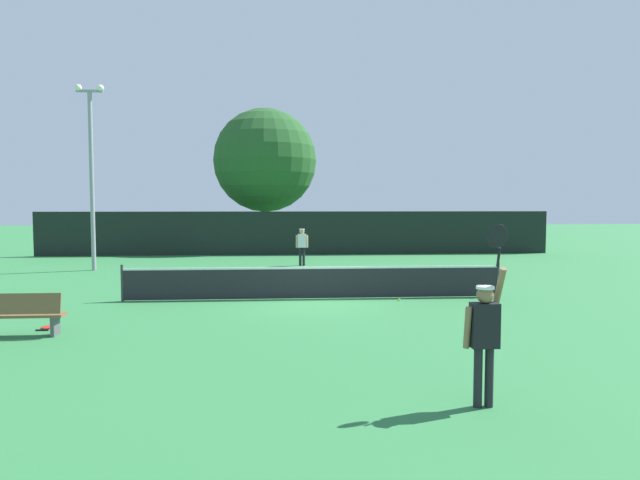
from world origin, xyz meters
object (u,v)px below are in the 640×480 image
(tennis_ball, at_px, (399,300))
(spare_racket, at_px, (47,327))
(parked_car_near, at_px, (167,235))
(player_receiving, at_px, (302,243))
(light_pole, at_px, (91,165))
(player_serving, at_px, (485,327))
(courtside_bench, at_px, (20,314))
(large_tree, at_px, (265,161))

(tennis_ball, relative_size, spare_racket, 0.13)
(spare_racket, xyz_separation_m, parked_car_near, (-2.18, 24.64, 0.76))
(player_receiving, distance_m, light_pole, 9.66)
(tennis_ball, relative_size, parked_car_near, 0.02)
(player_serving, distance_m, courtside_bench, 9.63)
(large_tree, height_order, parked_car_near, large_tree)
(player_serving, xyz_separation_m, courtside_bench, (-8.36, 4.73, -0.65))
(player_serving, height_order, courtside_bench, player_serving)
(tennis_ball, distance_m, spare_racket, 9.27)
(tennis_ball, bearing_deg, courtside_bench, -157.18)
(spare_racket, xyz_separation_m, courtside_bench, (-0.23, -0.82, 0.46))
(spare_racket, bearing_deg, light_pole, 102.98)
(player_serving, relative_size, courtside_bench, 1.42)
(spare_racket, distance_m, parked_car_near, 24.75)
(parked_car_near, bearing_deg, courtside_bench, -88.89)
(player_serving, xyz_separation_m, parked_car_near, (-10.31, 30.20, -0.35))
(spare_racket, height_order, courtside_bench, courtside_bench)
(spare_racket, xyz_separation_m, light_pole, (-2.62, 11.37, 4.46))
(light_pole, distance_m, large_tree, 12.52)
(player_receiving, height_order, light_pole, light_pole)
(player_receiving, bearing_deg, courtside_bench, 63.91)
(player_receiving, bearing_deg, light_pole, 7.53)
(spare_racket, relative_size, large_tree, 0.06)
(courtside_bench, relative_size, light_pole, 0.23)
(player_receiving, xyz_separation_m, tennis_ball, (2.46, -9.59, -1.01))
(courtside_bench, bearing_deg, spare_racket, 74.59)
(spare_racket, bearing_deg, courtside_bench, -105.41)
(large_tree, relative_size, parked_car_near, 2.02)
(courtside_bench, bearing_deg, large_tree, 78.30)
(courtside_bench, xyz_separation_m, light_pole, (-2.40, 12.19, 3.99))
(player_receiving, relative_size, courtside_bench, 0.94)
(courtside_bench, xyz_separation_m, large_tree, (4.66, 22.49, 5.02))
(player_serving, relative_size, tennis_ball, 37.50)
(parked_car_near, bearing_deg, large_tree, -27.50)
(player_receiving, relative_size, parked_car_near, 0.39)
(light_pole, bearing_deg, tennis_ball, -36.37)
(tennis_ball, height_order, parked_car_near, parked_car_near)
(player_serving, height_order, large_tree, large_tree)
(player_receiving, distance_m, tennis_ball, 9.95)
(large_tree, bearing_deg, tennis_ball, -76.90)
(player_serving, bearing_deg, large_tree, 97.73)
(player_receiving, relative_size, large_tree, 0.20)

